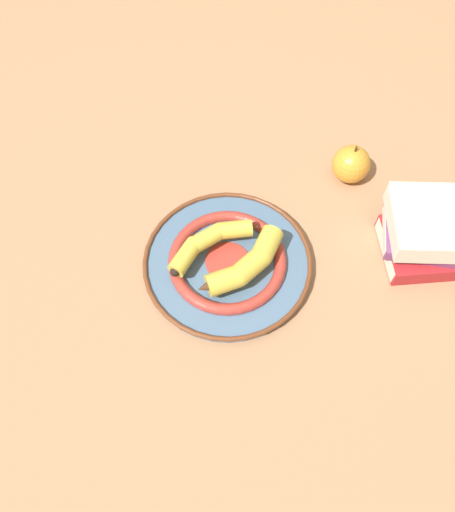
% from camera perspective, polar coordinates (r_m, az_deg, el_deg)
% --- Properties ---
extents(ground_plane, '(2.80, 2.80, 0.00)m').
position_cam_1_polar(ground_plane, '(0.90, 1.20, -2.92)').
color(ground_plane, '#A87A56').
extents(decorative_bowl, '(0.31, 0.31, 0.03)m').
position_cam_1_polar(decorative_bowl, '(0.90, 0.00, -0.69)').
color(decorative_bowl, slate).
rests_on(decorative_bowl, ground_plane).
extents(banana_a, '(0.09, 0.19, 0.04)m').
position_cam_1_polar(banana_a, '(0.86, 2.11, -1.04)').
color(banana_a, gold).
rests_on(banana_a, decorative_bowl).
extents(banana_b, '(0.10, 0.18, 0.03)m').
position_cam_1_polar(banana_b, '(0.89, -1.98, 1.73)').
color(banana_b, gold).
rests_on(banana_b, decorative_bowl).
extents(book_stack, '(0.23, 0.21, 0.10)m').
position_cam_1_polar(book_stack, '(0.96, 22.76, 2.33)').
color(book_stack, '#AD2328').
rests_on(book_stack, ground_plane).
extents(apple, '(0.08, 0.08, 0.09)m').
position_cam_1_polar(apple, '(1.03, 13.94, 10.16)').
color(apple, gold).
rests_on(apple, ground_plane).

